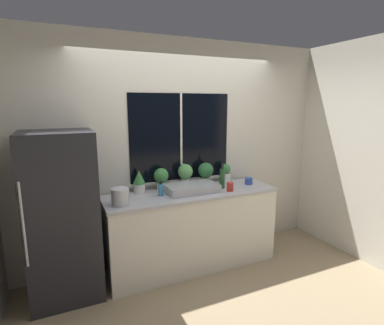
% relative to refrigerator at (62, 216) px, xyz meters
% --- Properties ---
extents(ground_plane, '(14.00, 14.00, 0.00)m').
position_rel_refrigerator_xyz_m(ground_plane, '(1.40, -0.32, -0.84)').
color(ground_plane, '#937F60').
extents(wall_back, '(8.00, 0.09, 2.70)m').
position_rel_refrigerator_xyz_m(wall_back, '(1.40, 0.33, 0.51)').
color(wall_back, beige).
rests_on(wall_back, ground_plane).
extents(wall_left, '(0.06, 7.00, 2.70)m').
position_rel_refrigerator_xyz_m(wall_left, '(-0.61, 1.18, 0.51)').
color(wall_left, beige).
rests_on(wall_left, ground_plane).
extents(wall_right, '(0.06, 7.00, 2.70)m').
position_rel_refrigerator_xyz_m(wall_right, '(3.41, 1.18, 0.51)').
color(wall_right, beige).
rests_on(wall_right, ground_plane).
extents(counter, '(2.03, 0.60, 0.92)m').
position_rel_refrigerator_xyz_m(counter, '(1.40, -0.03, -0.38)').
color(counter, silver).
rests_on(counter, ground_plane).
extents(refrigerator, '(0.67, 0.67, 1.69)m').
position_rel_refrigerator_xyz_m(refrigerator, '(0.00, 0.00, 0.00)').
color(refrigerator, '#232328').
rests_on(refrigerator, ground_plane).
extents(sink, '(0.60, 0.44, 0.29)m').
position_rel_refrigerator_xyz_m(sink, '(1.40, -0.01, 0.13)').
color(sink, '#ADADB2').
rests_on(sink, counter).
extents(potted_plant_far_left, '(0.14, 0.14, 0.26)m').
position_rel_refrigerator_xyz_m(potted_plant_far_left, '(0.83, 0.19, 0.22)').
color(potted_plant_far_left, white).
rests_on(potted_plant_far_left, counter).
extents(potted_plant_left, '(0.17, 0.17, 0.27)m').
position_rel_refrigerator_xyz_m(potted_plant_left, '(1.10, 0.19, 0.24)').
color(potted_plant_left, white).
rests_on(potted_plant_left, counter).
extents(potted_plant_center, '(0.18, 0.18, 0.29)m').
position_rel_refrigerator_xyz_m(potted_plant_center, '(1.41, 0.19, 0.26)').
color(potted_plant_center, white).
rests_on(potted_plant_center, counter).
extents(potted_plant_right, '(0.19, 0.19, 0.28)m').
position_rel_refrigerator_xyz_m(potted_plant_right, '(1.69, 0.19, 0.25)').
color(potted_plant_right, white).
rests_on(potted_plant_right, counter).
extents(potted_plant_far_right, '(0.13, 0.13, 0.24)m').
position_rel_refrigerator_xyz_m(potted_plant_far_right, '(1.98, 0.19, 0.20)').
color(potted_plant_far_right, white).
rests_on(potted_plant_far_right, counter).
extents(soap_bottle, '(0.06, 0.06, 0.17)m').
position_rel_refrigerator_xyz_m(soap_bottle, '(1.03, -0.02, 0.15)').
color(soap_bottle, teal).
rests_on(soap_bottle, counter).
extents(bottle_tall, '(0.06, 0.06, 0.31)m').
position_rel_refrigerator_xyz_m(bottle_tall, '(1.80, -0.03, 0.21)').
color(bottle_tall, '#235128').
rests_on(bottle_tall, counter).
extents(mug_blue, '(0.10, 0.10, 0.08)m').
position_rel_refrigerator_xyz_m(mug_blue, '(2.20, -0.02, 0.12)').
color(mug_blue, '#3351AD').
rests_on(mug_blue, counter).
extents(mug_red, '(0.08, 0.08, 0.10)m').
position_rel_refrigerator_xyz_m(mug_red, '(1.82, -0.18, 0.13)').
color(mug_red, '#B72D28').
rests_on(mug_red, counter).
extents(kettle, '(0.18, 0.18, 0.20)m').
position_rel_refrigerator_xyz_m(kettle, '(0.55, -0.15, 0.18)').
color(kettle, '#B2B2B7').
rests_on(kettle, counter).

